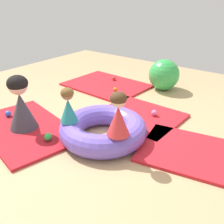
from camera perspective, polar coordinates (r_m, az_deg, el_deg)
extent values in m
plane|color=tan|center=(3.67, -1.89, -5.42)|extent=(8.00, 8.00, 0.00)
cube|color=red|center=(5.55, -1.25, 5.91)|extent=(1.68, 1.30, 0.04)
cube|color=red|center=(4.22, 5.97, -0.86)|extent=(1.30, 1.11, 0.04)
cube|color=red|center=(3.45, 18.30, -8.71)|extent=(1.56, 1.23, 0.04)
cube|color=#B21923|center=(4.04, -18.57, -3.41)|extent=(1.91, 1.41, 0.04)
torus|color=#7056D1|center=(3.54, -1.97, -3.76)|extent=(1.19, 1.19, 0.31)
cone|color=teal|center=(3.39, -9.50, 0.35)|extent=(0.32, 0.32, 0.31)
sphere|color=#936647|center=(3.30, -9.78, 3.91)|extent=(0.15, 0.15, 0.15)
ellipsoid|color=brown|center=(3.29, -9.80, 4.16)|extent=(0.17, 0.17, 0.13)
cone|color=red|center=(3.03, 1.36, -1.92)|extent=(0.38, 0.38, 0.36)
sphere|color=beige|center=(2.91, 1.42, 2.70)|extent=(0.18, 0.18, 0.18)
ellipsoid|color=#472D19|center=(2.91, 1.42, 3.03)|extent=(0.20, 0.20, 0.15)
cone|color=#383842|center=(3.92, -19.14, 0.24)|extent=(0.50, 0.50, 0.53)
sphere|color=beige|center=(3.78, -19.98, 5.54)|extent=(0.26, 0.26, 0.26)
ellipsoid|color=black|center=(3.77, -20.04, 5.92)|extent=(0.29, 0.29, 0.22)
sphere|color=pink|center=(4.19, 9.25, -0.21)|extent=(0.10, 0.10, 0.10)
sphere|color=orange|center=(5.15, 0.69, 5.01)|extent=(0.07, 0.07, 0.07)
sphere|color=green|center=(3.58, -13.82, -5.31)|extent=(0.11, 0.11, 0.11)
sphere|color=blue|center=(4.43, -21.82, -0.36)|extent=(0.09, 0.09, 0.09)
sphere|color=red|center=(5.78, 0.40, 7.39)|extent=(0.08, 0.08, 0.08)
sphere|color=green|center=(5.38, 11.31, 8.00)|extent=(0.61, 0.61, 0.61)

